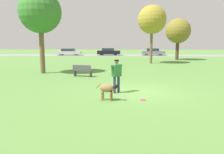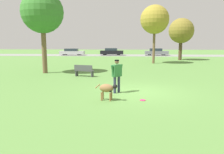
{
  "view_description": "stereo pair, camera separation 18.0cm",
  "coord_description": "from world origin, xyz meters",
  "px_view_note": "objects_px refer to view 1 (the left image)",
  "views": [
    {
      "loc": [
        -0.82,
        -10.74,
        2.48
      ],
      "look_at": [
        -1.27,
        -0.98,
        0.9
      ],
      "focal_mm": 35.0,
      "sensor_mm": 36.0,
      "label": 1
    },
    {
      "loc": [
        -0.64,
        -10.73,
        2.48
      ],
      "look_at": [
        -1.27,
        -0.98,
        0.9
      ],
      "focal_mm": 35.0,
      "sensor_mm": 36.0,
      "label": 2
    }
  ],
  "objects_px": {
    "frisbee": "(143,100)",
    "parked_car_grey": "(153,52)",
    "dog": "(108,89)",
    "parked_car_silver": "(69,52)",
    "parked_car_black": "(109,52)",
    "person": "(117,73)",
    "tree_mid_center": "(152,20)",
    "tree_near_left": "(40,12)",
    "park_bench": "(82,70)",
    "tree_far_right": "(178,31)"
  },
  "relations": [
    {
      "from": "person",
      "to": "tree_mid_center",
      "type": "distance_m",
      "value": 16.01
    },
    {
      "from": "tree_far_right",
      "to": "person",
      "type": "bearing_deg",
      "value": -111.36
    },
    {
      "from": "tree_near_left",
      "to": "dog",
      "type": "bearing_deg",
      "value": -54.43
    },
    {
      "from": "parked_car_black",
      "to": "park_bench",
      "type": "bearing_deg",
      "value": -89.77
    },
    {
      "from": "person",
      "to": "dog",
      "type": "distance_m",
      "value": 1.55
    },
    {
      "from": "parked_car_silver",
      "to": "parked_car_black",
      "type": "xyz_separation_m",
      "value": [
        7.42,
        0.43,
        0.04
      ]
    },
    {
      "from": "frisbee",
      "to": "dog",
      "type": "bearing_deg",
      "value": -176.02
    },
    {
      "from": "person",
      "to": "tree_mid_center",
      "type": "bearing_deg",
      "value": 32.86
    },
    {
      "from": "dog",
      "to": "parked_car_silver",
      "type": "height_order",
      "value": "parked_car_silver"
    },
    {
      "from": "parked_car_grey",
      "to": "park_bench",
      "type": "xyz_separation_m",
      "value": [
        -8.58,
        -25.43,
        -0.18
      ]
    },
    {
      "from": "person",
      "to": "park_bench",
      "type": "distance_m",
      "value": 5.6
    },
    {
      "from": "frisbee",
      "to": "tree_far_right",
      "type": "xyz_separation_m",
      "value": [
        6.65,
        21.34,
        3.9
      ]
    },
    {
      "from": "tree_mid_center",
      "to": "parked_car_black",
      "type": "xyz_separation_m",
      "value": [
        -5.84,
        15.2,
        -4.28
      ]
    },
    {
      "from": "tree_far_right",
      "to": "parked_car_grey",
      "type": "bearing_deg",
      "value": 100.01
    },
    {
      "from": "parked_car_grey",
      "to": "parked_car_black",
      "type": "bearing_deg",
      "value": -178.19
    },
    {
      "from": "parked_car_grey",
      "to": "park_bench",
      "type": "bearing_deg",
      "value": -107.52
    },
    {
      "from": "dog",
      "to": "parked_car_black",
      "type": "bearing_deg",
      "value": 106.25
    },
    {
      "from": "parked_car_silver",
      "to": "frisbee",
      "type": "bearing_deg",
      "value": -72.35
    },
    {
      "from": "tree_mid_center",
      "to": "dog",
      "type": "bearing_deg",
      "value": -103.49
    },
    {
      "from": "parked_car_black",
      "to": "tree_far_right",
      "type": "bearing_deg",
      "value": -44.57
    },
    {
      "from": "dog",
      "to": "parked_car_silver",
      "type": "relative_size",
      "value": 0.22
    },
    {
      "from": "tree_far_right",
      "to": "parked_car_black",
      "type": "xyz_separation_m",
      "value": [
        -10.04,
        10.26,
        -3.25
      ]
    },
    {
      "from": "dog",
      "to": "park_bench",
      "type": "height_order",
      "value": "park_bench"
    },
    {
      "from": "tree_mid_center",
      "to": "parked_car_silver",
      "type": "height_order",
      "value": "tree_mid_center"
    },
    {
      "from": "tree_near_left",
      "to": "tree_mid_center",
      "type": "xyz_separation_m",
      "value": [
        9.66,
        8.54,
        0.24
      ]
    },
    {
      "from": "dog",
      "to": "tree_mid_center",
      "type": "height_order",
      "value": "tree_mid_center"
    },
    {
      "from": "park_bench",
      "to": "parked_car_silver",
      "type": "bearing_deg",
      "value": -59.43
    },
    {
      "from": "tree_mid_center",
      "to": "parked_car_black",
      "type": "distance_m",
      "value": 16.83
    },
    {
      "from": "dog",
      "to": "tree_mid_center",
      "type": "relative_size",
      "value": 0.15
    },
    {
      "from": "parked_car_silver",
      "to": "parked_car_black",
      "type": "relative_size",
      "value": 1.07
    },
    {
      "from": "frisbee",
      "to": "tree_near_left",
      "type": "relative_size",
      "value": 0.04
    },
    {
      "from": "frisbee",
      "to": "parked_car_grey",
      "type": "bearing_deg",
      "value": 81.35
    },
    {
      "from": "person",
      "to": "tree_far_right",
      "type": "xyz_separation_m",
      "value": [
        7.83,
        20.01,
        2.94
      ]
    },
    {
      "from": "park_bench",
      "to": "frisbee",
      "type": "bearing_deg",
      "value": 135.64
    },
    {
      "from": "frisbee",
      "to": "parked_car_black",
      "type": "xyz_separation_m",
      "value": [
        -3.39,
        31.61,
        0.65
      ]
    },
    {
      "from": "person",
      "to": "parked_car_grey",
      "type": "distance_m",
      "value": 30.96
    },
    {
      "from": "dog",
      "to": "parked_car_grey",
      "type": "height_order",
      "value": "parked_car_grey"
    },
    {
      "from": "parked_car_silver",
      "to": "park_bench",
      "type": "xyz_separation_m",
      "value": [
        7.05,
        -24.9,
        -0.17
      ]
    },
    {
      "from": "tree_near_left",
      "to": "tree_far_right",
      "type": "bearing_deg",
      "value": 44.19
    },
    {
      "from": "tree_near_left",
      "to": "tree_mid_center",
      "type": "height_order",
      "value": "tree_mid_center"
    },
    {
      "from": "person",
      "to": "tree_mid_center",
      "type": "xyz_separation_m",
      "value": [
        3.62,
        15.08,
        3.97
      ]
    },
    {
      "from": "tree_near_left",
      "to": "park_bench",
      "type": "xyz_separation_m",
      "value": [
        3.46,
        -1.59,
        -4.25
      ]
    },
    {
      "from": "dog",
      "to": "parked_car_black",
      "type": "height_order",
      "value": "parked_car_black"
    },
    {
      "from": "dog",
      "to": "parked_car_grey",
      "type": "distance_m",
      "value": 32.44
    },
    {
      "from": "frisbee",
      "to": "parked_car_grey",
      "type": "height_order",
      "value": "parked_car_grey"
    },
    {
      "from": "parked_car_black",
      "to": "park_bench",
      "type": "height_order",
      "value": "parked_car_black"
    },
    {
      "from": "tree_far_right",
      "to": "tree_near_left",
      "type": "height_order",
      "value": "tree_near_left"
    },
    {
      "from": "parked_car_silver",
      "to": "parked_car_grey",
      "type": "distance_m",
      "value": 15.64
    },
    {
      "from": "tree_mid_center",
      "to": "frisbee",
      "type": "bearing_deg",
      "value": -98.49
    },
    {
      "from": "tree_near_left",
      "to": "parked_car_grey",
      "type": "distance_m",
      "value": 27.02
    }
  ]
}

